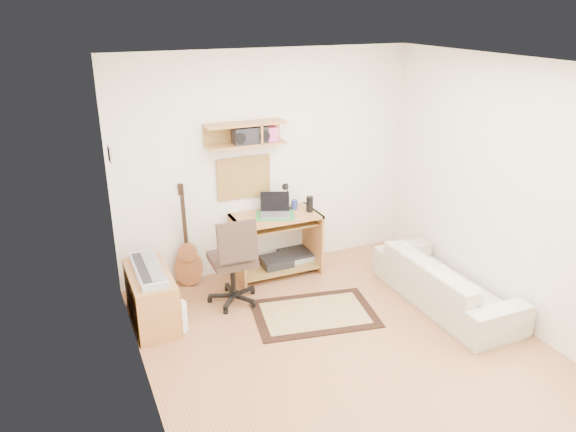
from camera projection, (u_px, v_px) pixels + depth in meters
name	position (u px, v px, depth m)	size (l,w,h in m)	color
floor	(347.00, 350.00, 5.19)	(3.60, 4.00, 0.01)	#AD7348
ceiling	(360.00, 65.00, 4.24)	(3.60, 4.00, 0.01)	white
back_wall	(267.00, 163.00, 6.42)	(3.60, 0.01, 2.60)	white
left_wall	(139.00, 258.00, 4.04)	(0.01, 4.00, 2.60)	white
right_wall	(513.00, 194.00, 5.39)	(0.01, 4.00, 2.60)	white
wall_shelf	(246.00, 134.00, 6.06)	(0.90, 0.25, 0.26)	#C07F43
cork_board	(244.00, 177.00, 6.34)	(0.64, 0.03, 0.49)	#AB7F55
wall_photo	(110.00, 154.00, 5.17)	(0.02, 0.20, 0.15)	#4C8CBF
desk	(276.00, 244.00, 6.52)	(1.00, 0.55, 0.75)	#C07F43
laptop	(275.00, 205.00, 6.31)	(0.34, 0.34, 0.26)	silver
speaker	(310.00, 204.00, 6.46)	(0.08, 0.08, 0.18)	black
desk_lamp	(288.00, 195.00, 6.52)	(0.11, 0.11, 0.33)	black
pencil_cup	(294.00, 204.00, 6.55)	(0.08, 0.08, 0.11)	#2F378E
boombox	(250.00, 136.00, 6.08)	(0.38, 0.18, 0.20)	black
rug	(314.00, 313.00, 5.77)	(1.25, 0.84, 0.02)	#CCBE89
task_chair	(232.00, 259.00, 5.83)	(0.52, 0.52, 1.02)	#35271F
cabinet	(151.00, 297.00, 5.55)	(0.40, 0.90, 0.55)	#C07F43
music_keyboard	(148.00, 270.00, 5.44)	(0.25, 0.81, 0.07)	#B2B5BA
guitar	(187.00, 237.00, 6.17)	(0.32, 0.20, 1.20)	#9B572F
waste_basket	(175.00, 317.00, 5.45)	(0.24, 0.24, 0.29)	white
printer	(298.00, 258.00, 6.83)	(0.47, 0.36, 0.18)	#A5A8AA
sofa	(447.00, 274.00, 5.85)	(1.80, 0.52, 0.70)	beige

